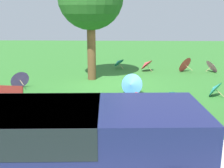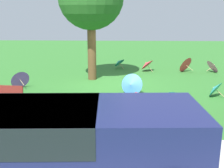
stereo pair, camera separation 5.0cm
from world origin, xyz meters
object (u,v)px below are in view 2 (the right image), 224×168
at_px(parasol_teal_1, 214,88).
at_px(parasol_pink_1, 213,66).
at_px(parasol_red_1, 184,64).
at_px(parasol_red_3, 146,64).
at_px(parasol_red_0, 145,97).
at_px(van_dark, 70,139).
at_px(park_bench, 2,97).
at_px(parasol_blue_0, 131,85).
at_px(parasol_purple_0, 20,79).
at_px(parasol_teal_2, 119,62).
at_px(parasol_teal_0, 173,98).

relative_size(parasol_teal_1, parasol_pink_1, 0.92).
distance_m(parasol_red_1, parasol_red_3, 2.09).
height_order(parasol_red_0, parasol_pink_1, parasol_pink_1).
xyz_separation_m(parasol_red_0, parasol_teal_1, (-2.83, -1.46, -0.06)).
height_order(van_dark, park_bench, van_dark).
bearing_deg(parasol_red_1, parasol_pink_1, 177.64).
bearing_deg(parasol_red_3, parasol_pink_1, 177.30).
distance_m(parasol_red_0, parasol_red_1, 6.67).
relative_size(park_bench, parasol_blue_0, 1.72).
bearing_deg(parasol_red_1, parasol_purple_0, 25.44).
height_order(park_bench, parasol_teal_2, park_bench).
distance_m(van_dark, parasol_teal_1, 7.46).
height_order(park_bench, parasol_blue_0, park_bench).
bearing_deg(parasol_blue_0, parasol_pink_1, -135.57).
bearing_deg(parasol_blue_0, parasol_teal_2, -83.99).
height_order(parasol_red_0, parasol_purple_0, parasol_purple_0).
bearing_deg(parasol_pink_1, parasol_red_3, -2.70).
relative_size(park_bench, parasol_purple_0, 1.84).
bearing_deg(park_bench, parasol_pink_1, -144.37).
bearing_deg(parasol_red_3, parasol_purple_0, 33.67).
xyz_separation_m(park_bench, parasol_teal_0, (-5.80, -0.66, -0.17)).
height_order(parasol_purple_0, parasol_blue_0, parasol_blue_0).
xyz_separation_m(parasol_purple_0, parasol_teal_1, (-8.05, 0.92, -0.08)).
bearing_deg(parasol_teal_1, parasol_teal_0, 33.30).
bearing_deg(park_bench, parasol_teal_0, -173.50).
bearing_deg(parasol_purple_0, parasol_teal_1, 173.51).
relative_size(parasol_red_3, parasol_pink_1, 1.08).
distance_m(park_bench, parasol_red_1, 9.89).
bearing_deg(parasol_red_0, van_dark, 68.27).
xyz_separation_m(parasol_red_1, parasol_red_3, (2.09, -0.11, -0.03)).
distance_m(parasol_purple_0, parasol_blue_0, 4.88).
bearing_deg(parasol_teal_1, parasol_teal_2, -55.30).
relative_size(van_dark, parasol_red_0, 5.90).
distance_m(van_dark, parasol_teal_2, 11.42).
bearing_deg(parasol_red_1, parasol_teal_0, 74.38).
bearing_deg(park_bench, parasol_teal_1, -166.31).
bearing_deg(parasol_red_0, parasol_red_1, -113.40).
height_order(van_dark, parasol_pink_1, van_dark).
relative_size(park_bench, parasol_red_1, 1.59).
bearing_deg(parasol_purple_0, parasol_red_1, -154.56).
xyz_separation_m(parasol_red_0, parasol_blue_0, (0.42, -1.52, 0.05)).
xyz_separation_m(parasol_teal_0, parasol_pink_1, (-3.20, -5.79, 0.07)).
height_order(parasol_red_1, parasol_blue_0, parasol_red_1).
xyz_separation_m(parasol_red_0, parasol_teal_2, (0.99, -6.99, 0.00)).
xyz_separation_m(park_bench, parasol_red_0, (-4.79, -0.39, -0.08)).
height_order(parasol_teal_0, parasol_blue_0, parasol_blue_0).
height_order(parasol_purple_0, parasol_pink_1, parasol_purple_0).
relative_size(parasol_red_3, parasol_blue_0, 1.08).
relative_size(parasol_teal_0, parasol_teal_2, 0.73).
bearing_deg(parasol_pink_1, parasol_teal_2, -10.11).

